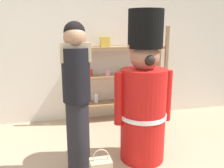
% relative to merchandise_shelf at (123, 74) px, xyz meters
% --- Properties ---
extents(back_wall, '(6.40, 0.12, 2.60)m').
position_rel_merchandise_shelf_xyz_m(back_wall, '(-0.81, 0.22, 0.48)').
color(back_wall, silver).
rests_on(back_wall, ground_plane).
extents(merchandise_shelf, '(1.51, 0.35, 1.63)m').
position_rel_merchandise_shelf_xyz_m(merchandise_shelf, '(0.00, 0.00, 0.00)').
color(merchandise_shelf, '#93704C').
rests_on(merchandise_shelf, ground_plane).
extents(teddy_bear_guard, '(0.72, 0.57, 1.82)m').
position_rel_merchandise_shelf_xyz_m(teddy_bear_guard, '(-0.14, -1.38, -0.03)').
color(teddy_bear_guard, red).
rests_on(teddy_bear_guard, ground_plane).
extents(person_shopper, '(0.31, 0.30, 1.69)m').
position_rel_merchandise_shelf_xyz_m(person_shopper, '(-0.94, -1.50, 0.09)').
color(person_shopper, black).
rests_on(person_shopper, ground_plane).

